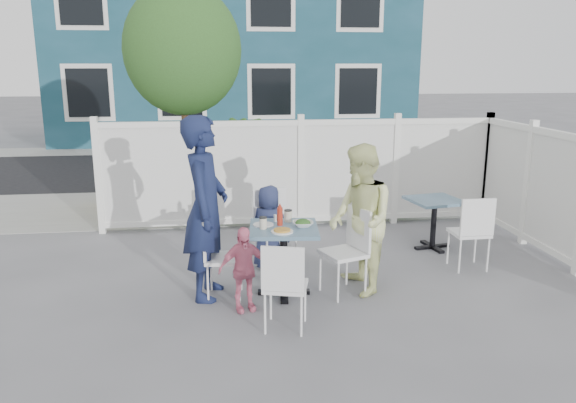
{
  "coord_description": "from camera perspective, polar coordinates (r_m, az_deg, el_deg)",
  "views": [
    {
      "loc": [
        -1.1,
        -5.68,
        2.38
      ],
      "look_at": [
        -0.36,
        0.27,
        0.92
      ],
      "focal_mm": 35.0,
      "sensor_mm": 36.0,
      "label": 1
    }
  ],
  "objects": [
    {
      "name": "tree",
      "position": [
        8.99,
        -10.69,
        14.87
      ],
      "size": [
        1.8,
        1.62,
        3.59
      ],
      "color": "#382316",
      "rests_on": "ground"
    },
    {
      "name": "building",
      "position": [
        19.69,
        -5.6,
        15.51
      ],
      "size": [
        11.0,
        6.0,
        6.0
      ],
      "color": "#16414F",
      "rests_on": "ground"
    },
    {
      "name": "chair_left",
      "position": [
        5.87,
        -7.25,
        -5.0
      ],
      "size": [
        0.42,
        0.43,
        0.87
      ],
      "rotation": [
        0.0,
        0.0,
        -1.66
      ],
      "color": "white",
      "rests_on": "ground"
    },
    {
      "name": "far_sidewalk",
      "position": [
        16.49,
        -3.26,
        5.45
      ],
      "size": [
        24.0,
        1.6,
        0.01
      ],
      "primitive_type": "cube",
      "color": "gray",
      "rests_on": "ground"
    },
    {
      "name": "boy",
      "position": [
        6.68,
        -1.95,
        -2.59
      ],
      "size": [
        0.58,
        0.49,
        1.0
      ],
      "primitive_type": "imported",
      "rotation": [
        0.0,
        0.0,
        2.72
      ],
      "color": "navy",
      "rests_on": "ground"
    },
    {
      "name": "toddler",
      "position": [
        5.56,
        -4.57,
        -6.87
      ],
      "size": [
        0.54,
        0.33,
        0.86
      ],
      "primitive_type": "imported",
      "rotation": [
        0.0,
        0.0,
        0.25
      ],
      "color": "pink",
      "rests_on": "ground"
    },
    {
      "name": "utility_cabinet",
      "position": [
        9.95,
        -16.07,
        3.2
      ],
      "size": [
        0.77,
        0.6,
        1.3
      ],
      "primitive_type": "cube",
      "rotation": [
        0.0,
        0.0,
        -0.15
      ],
      "color": "yellow",
      "rests_on": "ground"
    },
    {
      "name": "man",
      "position": [
        5.8,
        -8.38,
        -0.69
      ],
      "size": [
        0.56,
        0.76,
        1.9
      ],
      "primitive_type": "imported",
      "rotation": [
        0.0,
        0.0,
        1.41
      ],
      "color": "#161E42",
      "rests_on": "ground"
    },
    {
      "name": "plate_side",
      "position": [
        5.88,
        -2.52,
        -2.37
      ],
      "size": [
        0.22,
        0.22,
        0.01
      ],
      "primitive_type": "cylinder",
      "color": "white",
      "rests_on": "main_table"
    },
    {
      "name": "potted_shrub_a",
      "position": [
        8.92,
        -4.85,
        3.55
      ],
      "size": [
        1.04,
        1.04,
        1.61
      ],
      "primitive_type": "imported",
      "rotation": [
        0.0,
        0.0,
        3.31
      ],
      "color": "#2B4E1D",
      "rests_on": "ground"
    },
    {
      "name": "coffee_cup_b",
      "position": [
        6.0,
        0.01,
        -1.52
      ],
      "size": [
        0.08,
        0.08,
        0.12
      ],
      "primitive_type": "cylinder",
      "color": "beige",
      "rests_on": "main_table"
    },
    {
      "name": "spare_table",
      "position": [
        7.61,
        14.65,
        -0.87
      ],
      "size": [
        0.73,
        0.73,
        0.67
      ],
      "rotation": [
        0.0,
        0.0,
        0.17
      ],
      "color": "#3C5979",
      "rests_on": "ground"
    },
    {
      "name": "main_table",
      "position": [
        5.87,
        -0.44,
        -4.17
      ],
      "size": [
        0.76,
        0.76,
        0.74
      ],
      "rotation": [
        0.0,
        0.0,
        -0.09
      ],
      "color": "#3C5979",
      "rests_on": "ground"
    },
    {
      "name": "ground",
      "position": [
        6.25,
        3.58,
        -8.66
      ],
      "size": [
        80.0,
        80.0,
        0.0
      ],
      "primitive_type": "plane",
      "color": "slate"
    },
    {
      "name": "salad_bowl",
      "position": [
        5.83,
        1.53,
        -2.3
      ],
      "size": [
        0.21,
        0.21,
        0.05
      ],
      "primitive_type": "imported",
      "color": "white",
      "rests_on": "main_table"
    },
    {
      "name": "chair_near",
      "position": [
        5.09,
        -0.37,
        -8.07
      ],
      "size": [
        0.47,
        0.46,
        0.85
      ],
      "rotation": [
        0.0,
        0.0,
        -0.26
      ],
      "color": "white",
      "rests_on": "ground"
    },
    {
      "name": "ketchup_bottle",
      "position": [
        5.86,
        -0.83,
        -1.54
      ],
      "size": [
        0.06,
        0.06,
        0.19
      ],
      "primitive_type": "cylinder",
      "color": "#AE2918",
      "rests_on": "main_table"
    },
    {
      "name": "street",
      "position": [
        13.44,
        -2.34,
        3.55
      ],
      "size": [
        24.0,
        5.0,
        0.01
      ],
      "primitive_type": "cube",
      "color": "black",
      "rests_on": "ground"
    },
    {
      "name": "woman",
      "position": [
        5.93,
        7.37,
        -1.86
      ],
      "size": [
        0.68,
        0.83,
        1.59
      ],
      "primitive_type": "imported",
      "rotation": [
        0.0,
        0.0,
        -1.47
      ],
      "color": "#D6E257",
      "rests_on": "ground"
    },
    {
      "name": "salt_shaker",
      "position": [
        6.02,
        -1.31,
        -1.69
      ],
      "size": [
        0.03,
        0.03,
        0.07
      ],
      "primitive_type": "cylinder",
      "color": "white",
      "rests_on": "main_table"
    },
    {
      "name": "fence_right",
      "position": [
        7.67,
        25.4,
        0.38
      ],
      "size": [
        0.08,
        3.66,
        1.6
      ],
      "rotation": [
        0.0,
        0.0,
        1.57
      ],
      "color": "white",
      "rests_on": "ground"
    },
    {
      "name": "chair_back",
      "position": [
        6.69,
        -1.52,
        -2.17
      ],
      "size": [
        0.53,
        0.52,
        0.94
      ],
      "rotation": [
        0.0,
        0.0,
        3.44
      ],
      "color": "white",
      "rests_on": "ground"
    },
    {
      "name": "fence_back",
      "position": [
        8.32,
        1.29,
        2.68
      ],
      "size": [
        5.86,
        0.08,
        1.6
      ],
      "color": "white",
      "rests_on": "ground"
    },
    {
      "name": "coffee_cup_a",
      "position": [
        5.75,
        -2.54,
        -2.24
      ],
      "size": [
        0.08,
        0.08,
        0.11
      ],
      "primitive_type": "cylinder",
      "color": "beige",
      "rests_on": "main_table"
    },
    {
      "name": "pepper_shaker",
      "position": [
        6.05,
        -1.23,
        -1.66
      ],
      "size": [
        0.03,
        0.03,
        0.06
      ],
      "primitive_type": "cylinder",
      "color": "black",
      "rests_on": "main_table"
    },
    {
      "name": "chair_spare",
      "position": [
        6.92,
        18.24,
        -2.56
      ],
      "size": [
        0.41,
        0.4,
        0.9
      ],
      "rotation": [
        0.0,
        0.0,
        0.01
      ],
      "color": "white",
      "rests_on": "ground"
    },
    {
      "name": "chair_right",
      "position": [
        5.96,
        6.29,
        -4.35
      ],
      "size": [
        0.52,
        0.53,
        0.92
      ],
      "rotation": [
        0.0,
        0.0,
        1.92
      ],
      "color": "white",
      "rests_on": "ground"
    },
    {
      "name": "near_sidewalk",
      "position": [
        9.83,
        -0.5,
        -0.23
      ],
      "size": [
        24.0,
        2.6,
        0.01
      ],
      "primitive_type": "cube",
      "color": "gray",
      "rests_on": "ground"
    },
    {
      "name": "plate_main",
      "position": [
        5.64,
        -0.6,
        -3.07
      ],
      "size": [
        0.23,
        0.23,
        0.01
      ],
      "primitive_type": "cylinder",
      "color": "white",
      "rests_on": "main_table"
    },
    {
      "name": "potted_shrub_b",
      "position": [
        9.27,
        10.69,
        3.42
      ],
      "size": [
        1.38,
        1.2,
        1.52
      ],
      "primitive_type": "imported",
      "rotation": [
        0.0,
        0.0,
        0.01
      ],
      "color": "#2B4E1D",
      "rests_on": "ground"
    }
  ]
}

